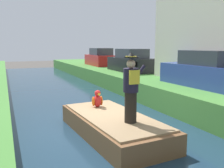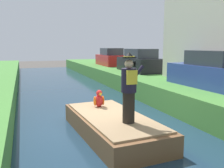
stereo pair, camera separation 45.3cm
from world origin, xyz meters
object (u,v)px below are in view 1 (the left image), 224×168
(person_pirate, at_px, (131,88))
(parked_car_red, at_px, (100,58))
(parrot_plush, at_px, (97,100))
(parked_car_dark, at_px, (130,62))
(boat, at_px, (113,125))
(parked_car_blue, at_px, (205,71))

(person_pirate, xyz_separation_m, parked_car_red, (4.77, 14.89, 0.03))
(parrot_plush, xyz_separation_m, parked_car_red, (5.01, 12.95, 0.71))
(parked_car_dark, bearing_deg, parrot_plush, -124.70)
(boat, height_order, parrot_plush, parrot_plush)
(person_pirate, height_order, parrot_plush, person_pirate)
(person_pirate, xyz_separation_m, parked_car_blue, (4.77, 2.36, 0.03))
(boat, relative_size, person_pirate, 2.33)
(boat, bearing_deg, parked_car_dark, 59.42)
(parked_car_blue, distance_m, parked_car_dark, 6.82)
(parked_car_dark, bearing_deg, boat, -120.58)
(parrot_plush, bearing_deg, parked_car_dark, 55.30)
(parked_car_dark, height_order, parked_car_red, same)
(boat, bearing_deg, person_pirate, -78.60)
(boat, bearing_deg, parked_car_red, 70.66)
(person_pirate, relative_size, parked_car_blue, 0.46)
(boat, distance_m, parrot_plush, 1.26)
(person_pirate, bearing_deg, parrot_plush, 80.62)
(person_pirate, xyz_separation_m, parrot_plush, (-0.23, 1.94, -0.68))
(parrot_plush, relative_size, parked_car_dark, 0.14)
(boat, relative_size, parked_car_blue, 1.07)
(parked_car_blue, height_order, parked_car_dark, same)
(boat, relative_size, parked_car_red, 1.07)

